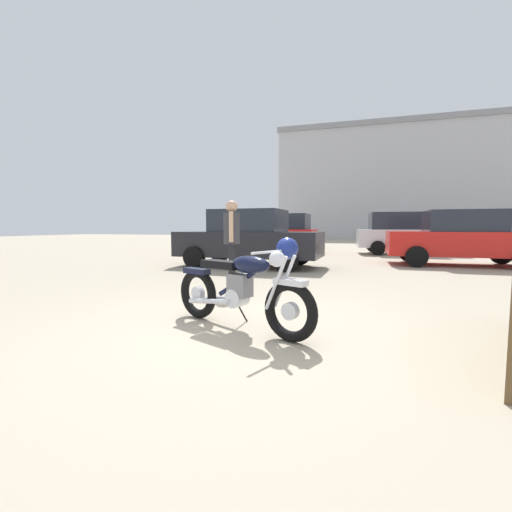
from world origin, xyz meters
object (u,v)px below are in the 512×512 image
Objects in this scene: pale_sedan_back at (265,232)px; dark_sedan_left at (249,238)px; bystander at (232,235)px; white_estate_far at (274,233)px; vintage_motorcycle at (244,287)px; silver_sedan_mid at (462,238)px; blue_hatchback_right at (403,233)px.

pale_sedan_back is 1.11× the size of dark_sedan_left.
pale_sedan_back is (-1.91, 9.14, -0.08)m from bystander.
dark_sedan_left is at bearing -87.02° from white_estate_far.
vintage_motorcycle is 9.07m from silver_sedan_mid.
blue_hatchback_right reaches higher than vintage_motorcycle.
bystander is 13.54m from white_estate_far.
white_estate_far reaches higher than vintage_motorcycle.
vintage_motorcycle is 2.55m from bystander.
silver_sedan_mid is 10.77m from white_estate_far.
pale_sedan_back is (-2.94, 11.42, 0.45)m from vintage_motorcycle.
bystander is (-1.03, 2.28, 0.53)m from vintage_motorcycle.
dark_sedan_left reaches higher than bystander.
blue_hatchback_right is (2.95, 12.16, 0.43)m from vintage_motorcycle.
pale_sedan_back is 1.17× the size of blue_hatchback_right.
blue_hatchback_right is at bearing 50.02° from bystander.
dark_sedan_left is at bearing 85.44° from bystander.
bystander is at bearing -116.62° from blue_hatchback_right.
pale_sedan_back is 1.08× the size of white_estate_far.
bystander is 3.76m from dark_sedan_left.
blue_hatchback_right is (-1.20, 4.10, 0.08)m from silver_sedan_mid.
bystander is 10.65m from blue_hatchback_right.
blue_hatchback_right reaches higher than silver_sedan_mid.
dark_sedan_left and white_estate_far have the same top height.
pale_sedan_back is 1.12× the size of silver_sedan_mid.
pale_sedan_back is at bearing 127.36° from vintage_motorcycle.
blue_hatchback_right is (5.89, 0.74, -0.02)m from pale_sedan_back.
blue_hatchback_right is at bearing -34.48° from white_estate_far.
bystander is 0.41× the size of blue_hatchback_right.
blue_hatchback_right reaches higher than dark_sedan_left.
vintage_motorcycle is at bearing -83.89° from white_estate_far.
dark_sedan_left is (-6.05, -2.13, 0.00)m from silver_sedan_mid.
dark_sedan_left is (-4.85, -6.23, -0.08)m from blue_hatchback_right.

